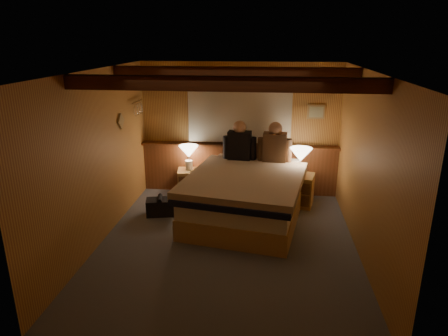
% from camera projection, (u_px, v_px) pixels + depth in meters
% --- Properties ---
extents(floor, '(4.20, 4.20, 0.00)m').
position_uv_depth(floor, '(227.00, 243.00, 5.69)').
color(floor, '#4D535C').
rests_on(floor, ground).
extents(ceiling, '(4.20, 4.20, 0.00)m').
position_uv_depth(ceiling, '(228.00, 71.00, 4.94)').
color(ceiling, '#E2B355').
rests_on(ceiling, wall_back).
extents(wall_back, '(3.60, 0.00, 3.60)m').
position_uv_depth(wall_back, '(240.00, 129.00, 7.30)').
color(wall_back, gold).
rests_on(wall_back, floor).
extents(wall_left, '(0.00, 4.20, 4.20)m').
position_uv_depth(wall_left, '(98.00, 159.00, 5.51)').
color(wall_left, gold).
rests_on(wall_left, floor).
extents(wall_right, '(0.00, 4.20, 4.20)m').
position_uv_depth(wall_right, '(367.00, 168.00, 5.12)').
color(wall_right, gold).
rests_on(wall_right, floor).
extents(wall_front, '(3.60, 0.00, 3.60)m').
position_uv_depth(wall_front, '(201.00, 238.00, 3.33)').
color(wall_front, gold).
rests_on(wall_front, floor).
extents(wainscot, '(3.60, 0.23, 0.94)m').
position_uv_depth(wainscot, '(239.00, 167.00, 7.46)').
color(wainscot, brown).
rests_on(wainscot, wall_back).
extents(curtain_window, '(2.18, 0.09, 1.11)m').
position_uv_depth(curtain_window, '(239.00, 112.00, 7.13)').
color(curtain_window, '#4B2312').
rests_on(curtain_window, wall_back).
extents(ceiling_beams, '(3.60, 1.65, 0.16)m').
position_uv_depth(ceiling_beams, '(229.00, 77.00, 5.11)').
color(ceiling_beams, '#4B2312').
rests_on(ceiling_beams, ceiling).
extents(coat_rail, '(0.05, 0.55, 0.24)m').
position_uv_depth(coat_rail, '(138.00, 107.00, 6.84)').
color(coat_rail, white).
rests_on(coat_rail, wall_left).
extents(framed_print, '(0.30, 0.04, 0.25)m').
position_uv_depth(framed_print, '(316.00, 112.00, 7.02)').
color(framed_print, '#A38551').
rests_on(framed_print, wall_back).
extents(bed, '(2.04, 2.48, 0.76)m').
position_uv_depth(bed, '(246.00, 196.00, 6.37)').
color(bed, tan).
rests_on(bed, floor).
extents(nightstand_left, '(0.50, 0.46, 0.49)m').
position_uv_depth(nightstand_left, '(190.00, 182.00, 7.38)').
color(nightstand_left, tan).
rests_on(nightstand_left, floor).
extents(nightstand_right, '(0.58, 0.54, 0.55)m').
position_uv_depth(nightstand_right, '(298.00, 190.00, 6.93)').
color(nightstand_right, tan).
rests_on(nightstand_right, floor).
extents(lamp_left, '(0.35, 0.35, 0.46)m').
position_uv_depth(lamp_left, '(189.00, 153.00, 7.22)').
color(lamp_left, silver).
rests_on(lamp_left, nightstand_left).
extents(lamp_right, '(0.37, 0.37, 0.49)m').
position_uv_depth(lamp_right, '(301.00, 156.00, 6.70)').
color(lamp_right, silver).
rests_on(lamp_right, nightstand_right).
extents(person_left, '(0.59, 0.26, 0.71)m').
position_uv_depth(person_left, '(239.00, 143.00, 6.95)').
color(person_left, black).
rests_on(person_left, bed).
extents(person_right, '(0.59, 0.26, 0.72)m').
position_uv_depth(person_right, '(275.00, 145.00, 6.83)').
color(person_right, '#49301D').
rests_on(person_right, bed).
extents(duffel_bag, '(0.50, 0.36, 0.32)m').
position_uv_depth(duffel_bag, '(160.00, 207.00, 6.58)').
color(duffel_bag, black).
rests_on(duffel_bag, floor).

